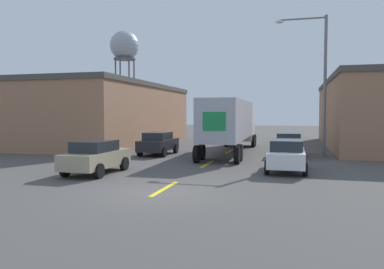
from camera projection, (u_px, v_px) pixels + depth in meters
name	position (u px, v px, depth m)	size (l,w,h in m)	color
ground_plane	(158.00, 193.00, 13.61)	(160.00, 160.00, 0.00)	#4C4947
road_centerline	(207.00, 164.00, 21.35)	(0.20, 17.55, 0.01)	yellow
warehouse_left	(91.00, 114.00, 36.08)	(13.79, 19.81, 5.65)	#9E7051
semi_truck	(232.00, 122.00, 27.63)	(2.97, 14.46, 3.76)	silver
parked_car_left_far	(158.00, 143.00, 26.13)	(1.93, 4.12, 1.58)	black
parked_car_right_mid	(289.00, 144.00, 25.17)	(1.93, 4.12, 1.58)	silver
parked_car_left_near	(96.00, 156.00, 17.94)	(1.93, 4.12, 1.58)	tan
parked_car_right_near	(287.00, 155.00, 18.55)	(1.93, 4.12, 1.58)	silver
water_tower	(124.00, 47.00, 73.29)	(5.68, 5.68, 19.06)	#47474C
street_lamp	(319.00, 75.00, 24.51)	(3.35, 0.32, 9.27)	slate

